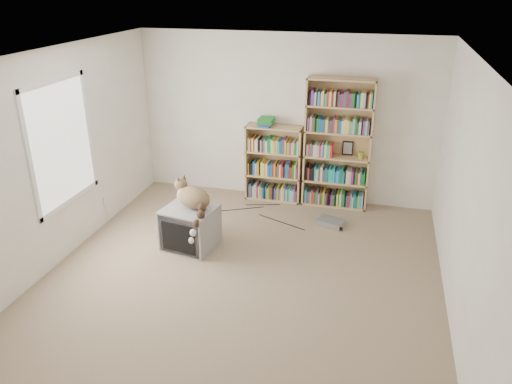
% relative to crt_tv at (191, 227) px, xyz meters
% --- Properties ---
extents(floor, '(4.50, 5.00, 0.01)m').
position_rel_crt_tv_xyz_m(floor, '(0.83, -0.60, -0.27)').
color(floor, gray).
rests_on(floor, ground).
extents(wall_back, '(4.50, 0.02, 2.50)m').
position_rel_crt_tv_xyz_m(wall_back, '(0.83, 1.90, 0.98)').
color(wall_back, white).
rests_on(wall_back, floor).
extents(wall_front, '(4.50, 0.02, 2.50)m').
position_rel_crt_tv_xyz_m(wall_front, '(0.83, -3.10, 0.98)').
color(wall_front, white).
rests_on(wall_front, floor).
extents(wall_left, '(0.02, 5.00, 2.50)m').
position_rel_crt_tv_xyz_m(wall_left, '(-1.42, -0.60, 0.98)').
color(wall_left, white).
rests_on(wall_left, floor).
extents(wall_right, '(0.02, 5.00, 2.50)m').
position_rel_crt_tv_xyz_m(wall_right, '(3.08, -0.60, 0.98)').
color(wall_right, white).
rests_on(wall_right, floor).
extents(ceiling, '(4.50, 5.00, 0.02)m').
position_rel_crt_tv_xyz_m(ceiling, '(0.83, -0.60, 2.23)').
color(ceiling, white).
rests_on(ceiling, wall_back).
extents(window, '(0.02, 1.22, 1.52)m').
position_rel_crt_tv_xyz_m(window, '(-1.40, -0.40, 1.13)').
color(window, white).
rests_on(window, wall_left).
extents(crt_tv, '(0.70, 0.66, 0.54)m').
position_rel_crt_tv_xyz_m(crt_tv, '(0.00, 0.00, 0.00)').
color(crt_tv, gray).
rests_on(crt_tv, floor).
extents(cat, '(0.63, 0.76, 0.58)m').
position_rel_crt_tv_xyz_m(cat, '(0.07, -0.01, 0.37)').
color(cat, '#352115').
rests_on(cat, crt_tv).
extents(bookcase_tall, '(0.96, 0.30, 1.92)m').
position_rel_crt_tv_xyz_m(bookcase_tall, '(1.64, 1.76, 0.64)').
color(bookcase_tall, '#A78253').
rests_on(bookcase_tall, floor).
extents(bookcase_short, '(0.85, 0.30, 1.17)m').
position_rel_crt_tv_xyz_m(bookcase_short, '(0.70, 1.76, 0.27)').
color(bookcase_short, '#A78253').
rests_on(bookcase_short, floor).
extents(book_stack, '(0.22, 0.29, 0.12)m').
position_rel_crt_tv_xyz_m(book_stack, '(0.57, 1.72, 0.96)').
color(book_stack, '#B81835').
rests_on(book_stack, bookcase_short).
extents(green_mug, '(0.08, 0.08, 0.09)m').
position_rel_crt_tv_xyz_m(green_mug, '(1.99, 1.74, 0.56)').
color(green_mug, olive).
rests_on(green_mug, bookcase_tall).
extents(framed_print, '(0.16, 0.05, 0.21)m').
position_rel_crt_tv_xyz_m(framed_print, '(1.78, 1.84, 0.62)').
color(framed_print, black).
rests_on(framed_print, bookcase_tall).
extents(dvd_player, '(0.42, 0.35, 0.08)m').
position_rel_crt_tv_xyz_m(dvd_player, '(1.68, 1.04, -0.23)').
color(dvd_player, '#A3A3A8').
rests_on(dvd_player, floor).
extents(wall_outlet, '(0.01, 0.08, 0.13)m').
position_rel_crt_tv_xyz_m(wall_outlet, '(-1.40, 0.34, 0.05)').
color(wall_outlet, silver).
rests_on(wall_outlet, wall_left).
extents(floor_cables, '(1.20, 0.70, 0.01)m').
position_rel_crt_tv_xyz_m(floor_cables, '(0.65, 1.18, -0.26)').
color(floor_cables, black).
rests_on(floor_cables, floor).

